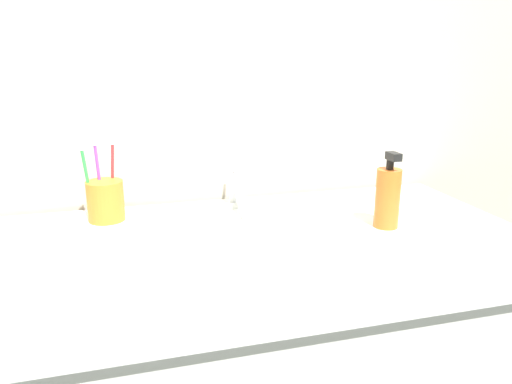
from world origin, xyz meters
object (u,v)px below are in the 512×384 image
at_px(toothbrush_red, 113,169).
at_px(toothbrush_purple, 98,171).
at_px(toothbrush_cup, 106,201).
at_px(toothbrush_green, 86,175).
at_px(soap_dispenser, 388,197).
at_px(faucet, 236,191).

height_order(toothbrush_red, toothbrush_purple, same).
xyz_separation_m(toothbrush_red, toothbrush_purple, (-0.03, -0.01, 0.00)).
height_order(toothbrush_cup, toothbrush_green, toothbrush_green).
bearing_deg(toothbrush_red, toothbrush_green, -150.29).
bearing_deg(toothbrush_green, toothbrush_cup, 7.02).
bearing_deg(toothbrush_red, toothbrush_cup, -126.57).
distance_m(toothbrush_cup, soap_dispenser, 0.62).
height_order(toothbrush_green, toothbrush_purple, toothbrush_purple).
xyz_separation_m(faucet, soap_dispenser, (0.28, -0.21, 0.02)).
distance_m(faucet, toothbrush_red, 0.29).
bearing_deg(toothbrush_red, faucet, -4.52).
bearing_deg(toothbrush_green, toothbrush_red, 29.71).
bearing_deg(soap_dispenser, toothbrush_red, 157.40).
height_order(toothbrush_green, soap_dispenser, toothbrush_green).
relative_size(faucet, toothbrush_red, 0.89).
bearing_deg(faucet, toothbrush_purple, 177.11).
bearing_deg(soap_dispenser, toothbrush_green, 161.81).
distance_m(faucet, toothbrush_cup, 0.30).
bearing_deg(toothbrush_cup, soap_dispenser, -19.58).
height_order(faucet, toothbrush_cup, faucet).
bearing_deg(toothbrush_purple, toothbrush_cup, -62.08).
xyz_separation_m(faucet, toothbrush_green, (-0.33, -0.01, 0.06)).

